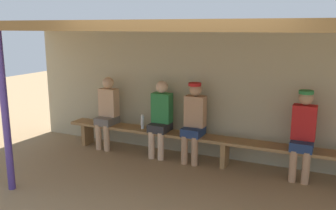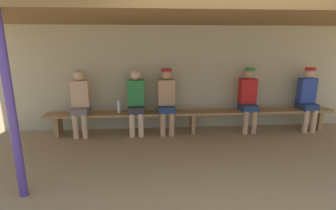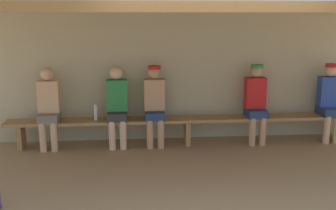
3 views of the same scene
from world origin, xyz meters
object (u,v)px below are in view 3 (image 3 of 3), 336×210
(player_shirtless_tan, at_px, (117,104))
(player_near_post, at_px, (256,100))
(player_in_red, at_px, (155,102))
(bench, at_px, (187,122))
(player_in_blue, at_px, (49,105))
(player_with_sunglasses, at_px, (329,99))
(water_bottle_green, at_px, (96,113))

(player_shirtless_tan, height_order, player_near_post, player_near_post)
(player_in_red, bearing_deg, player_shirtless_tan, -179.95)
(bench, bearing_deg, player_in_blue, 179.92)
(player_in_red, height_order, player_near_post, same)
(player_in_red, relative_size, player_shirtless_tan, 1.01)
(player_near_post, height_order, player_in_blue, player_near_post)
(player_with_sunglasses, bearing_deg, player_in_red, 180.00)
(player_shirtless_tan, relative_size, player_in_blue, 1.00)
(bench, bearing_deg, player_near_post, 0.17)
(bench, relative_size, player_near_post, 4.46)
(player_near_post, bearing_deg, player_shirtless_tan, -179.99)
(player_near_post, height_order, water_bottle_green, player_near_post)
(bench, bearing_deg, water_bottle_green, -179.55)
(bench, height_order, player_near_post, player_near_post)
(player_shirtless_tan, bearing_deg, player_with_sunglasses, 0.01)
(bench, xyz_separation_m, player_near_post, (1.17, 0.00, 0.36))
(player_in_red, bearing_deg, player_in_blue, -179.98)
(player_in_red, xyz_separation_m, water_bottle_green, (-0.97, -0.02, -0.16))
(player_in_red, height_order, water_bottle_green, player_in_red)
(player_in_blue, bearing_deg, player_with_sunglasses, 0.01)
(player_in_red, relative_size, player_with_sunglasses, 1.00)
(water_bottle_green, bearing_deg, player_shirtless_tan, 2.44)
(water_bottle_green, bearing_deg, player_in_blue, 178.86)
(player_shirtless_tan, height_order, player_in_blue, same)
(player_near_post, bearing_deg, water_bottle_green, -179.67)
(bench, relative_size, player_shirtless_tan, 4.49)
(player_near_post, bearing_deg, bench, -179.83)
(water_bottle_green, bearing_deg, player_with_sunglasses, 0.22)
(player_near_post, relative_size, water_bottle_green, 5.17)
(player_near_post, xyz_separation_m, water_bottle_green, (-2.69, -0.02, -0.16))
(player_with_sunglasses, xyz_separation_m, water_bottle_green, (-3.99, -0.02, -0.16))
(player_shirtless_tan, relative_size, player_near_post, 0.99)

